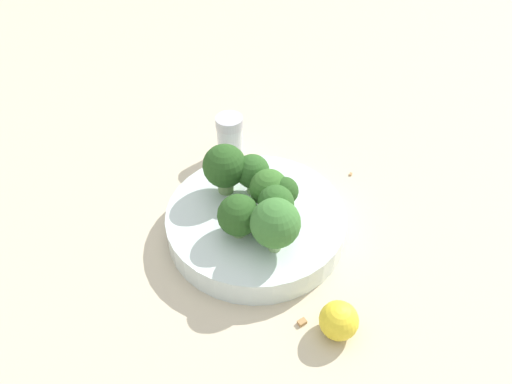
# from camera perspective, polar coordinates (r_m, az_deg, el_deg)

# --- Properties ---
(ground_plane) EXTENTS (3.00, 3.00, 0.00)m
(ground_plane) POSITION_cam_1_polar(r_m,az_deg,el_deg) (0.63, 0.00, -4.54)
(ground_plane) COLOR beige
(bowl) EXTENTS (0.22, 0.22, 0.03)m
(bowl) POSITION_cam_1_polar(r_m,az_deg,el_deg) (0.62, 0.00, -3.48)
(bowl) COLOR silver
(bowl) RESTS_ON ground_plane
(broccoli_floret_0) EXTENTS (0.04, 0.04, 0.06)m
(broccoli_floret_0) POSITION_cam_1_polar(r_m,az_deg,el_deg) (0.56, 2.27, -1.45)
(broccoli_floret_0) COLOR #8EB770
(broccoli_floret_0) RESTS_ON bowl
(broccoli_floret_1) EXTENTS (0.05, 0.05, 0.06)m
(broccoli_floret_1) POSITION_cam_1_polar(r_m,az_deg,el_deg) (0.59, 1.31, 0.58)
(broccoli_floret_1) COLOR #84AD66
(broccoli_floret_1) RESTS_ON bowl
(broccoli_floret_2) EXTENTS (0.05, 0.05, 0.05)m
(broccoli_floret_2) POSITION_cam_1_polar(r_m,az_deg,el_deg) (0.56, -2.01, -2.73)
(broccoli_floret_2) COLOR #7A9E5B
(broccoli_floret_2) RESTS_ON bowl
(broccoli_floret_3) EXTENTS (0.03, 0.03, 0.05)m
(broccoli_floret_3) POSITION_cam_1_polar(r_m,az_deg,el_deg) (0.58, 3.25, -0.10)
(broccoli_floret_3) COLOR #7A9E5B
(broccoli_floret_3) RESTS_ON bowl
(broccoli_floret_4) EXTENTS (0.05, 0.05, 0.07)m
(broccoli_floret_4) POSITION_cam_1_polar(r_m,az_deg,el_deg) (0.61, -3.60, 2.87)
(broccoli_floret_4) COLOR #7A9E5B
(broccoli_floret_4) RESTS_ON bowl
(broccoli_floret_5) EXTENTS (0.04, 0.04, 0.06)m
(broccoli_floret_5) POSITION_cam_1_polar(r_m,az_deg,el_deg) (0.61, -0.41, 2.30)
(broccoli_floret_5) COLOR #84AD66
(broccoli_floret_5) RESTS_ON bowl
(broccoli_floret_6) EXTENTS (0.06, 0.06, 0.07)m
(broccoli_floret_6) POSITION_cam_1_polar(r_m,az_deg,el_deg) (0.54, 2.54, -3.57)
(broccoli_floret_6) COLOR #8EB770
(broccoli_floret_6) RESTS_ON bowl
(pepper_shaker) EXTENTS (0.04, 0.04, 0.07)m
(pepper_shaker) POSITION_cam_1_polar(r_m,az_deg,el_deg) (0.72, -3.00, 6.33)
(pepper_shaker) COLOR silver
(pepper_shaker) RESTS_ON ground_plane
(lemon_wedge) EXTENTS (0.04, 0.04, 0.04)m
(lemon_wedge) POSITION_cam_1_polar(r_m,az_deg,el_deg) (0.54, 9.44, -14.28)
(lemon_wedge) COLOR yellow
(lemon_wedge) RESTS_ON ground_plane
(almond_crumb_0) EXTENTS (0.01, 0.01, 0.01)m
(almond_crumb_0) POSITION_cam_1_polar(r_m,az_deg,el_deg) (0.72, 10.78, 2.09)
(almond_crumb_0) COLOR #AD7F4C
(almond_crumb_0) RESTS_ON ground_plane
(almond_crumb_1) EXTENTS (0.01, 0.01, 0.01)m
(almond_crumb_1) POSITION_cam_1_polar(r_m,az_deg,el_deg) (0.55, 5.66, -14.33)
(almond_crumb_1) COLOR #AD7F4C
(almond_crumb_1) RESTS_ON ground_plane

